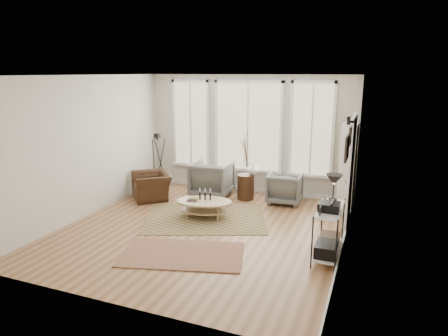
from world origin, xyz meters
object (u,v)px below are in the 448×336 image
at_px(armchair_left, 212,179).
at_px(accent_chair, 152,186).
at_px(bookcase, 348,167).
at_px(coffee_table, 204,204).
at_px(side_table, 246,166).
at_px(low_shelf, 329,227).
at_px(armchair_right, 285,188).

relative_size(armchair_left, accent_chair, 0.99).
relative_size(bookcase, coffee_table, 1.61).
xyz_separation_m(bookcase, accent_chair, (-4.38, -0.89, -0.65)).
distance_m(coffee_table, armchair_left, 1.53).
bearing_deg(side_table, coffee_table, -105.39).
xyz_separation_m(coffee_table, side_table, (0.41, 1.50, 0.52)).
xyz_separation_m(bookcase, low_shelf, (-0.06, -2.52, -0.44)).
bearing_deg(side_table, armchair_left, -176.99).
height_order(low_shelf, accent_chair, low_shelf).
xyz_separation_m(armchair_left, armchair_right, (1.77, 0.11, -0.07)).
distance_m(armchair_right, side_table, 1.03).
xyz_separation_m(low_shelf, coffee_table, (-2.62, 0.89, -0.23)).
relative_size(low_shelf, coffee_table, 1.02).
xyz_separation_m(low_shelf, armchair_left, (-3.06, 2.35, -0.09)).
height_order(armchair_right, accent_chair, armchair_right).
distance_m(coffee_table, armchair_right, 2.06).
height_order(bookcase, coffee_table, bookcase).
bearing_deg(armchair_left, accent_chair, 26.97).
bearing_deg(armchair_right, bookcase, 179.67).
height_order(low_shelf, armchair_left, low_shelf).
relative_size(bookcase, accent_chair, 2.17).
bearing_deg(low_shelf, bookcase, 88.72).
distance_m(coffee_table, side_table, 1.64).
distance_m(side_table, accent_chair, 2.30).
relative_size(coffee_table, armchair_left, 1.36).
bearing_deg(armchair_right, accent_chair, 12.05).
xyz_separation_m(low_shelf, accent_chair, (-4.33, 1.63, -0.20)).
distance_m(bookcase, coffee_table, 3.21).
bearing_deg(bookcase, side_table, -176.70).
bearing_deg(low_shelf, armchair_left, 142.55).
bearing_deg(low_shelf, armchair_right, 117.70).
relative_size(armchair_right, side_table, 0.46).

